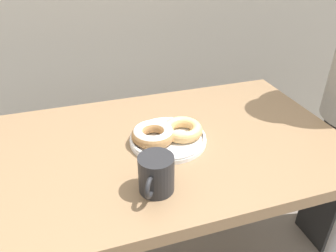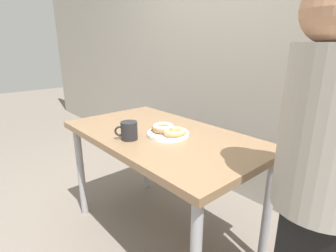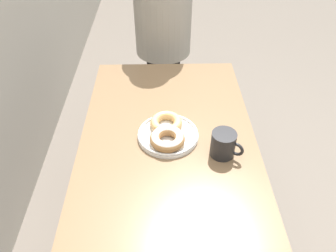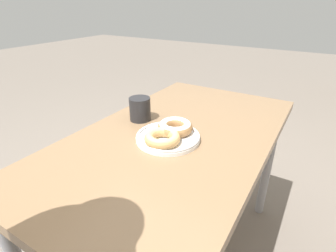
{
  "view_description": "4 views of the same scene",
  "coord_description": "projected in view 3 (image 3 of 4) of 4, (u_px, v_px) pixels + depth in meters",
  "views": [
    {
      "loc": [
        -0.21,
        -0.59,
        1.34
      ],
      "look_at": [
        0.06,
        0.26,
        0.81
      ],
      "focal_mm": 35.0,
      "sensor_mm": 36.0,
      "label": 1
    },
    {
      "loc": [
        1.17,
        -0.71,
        1.27
      ],
      "look_at": [
        0.06,
        0.26,
        0.81
      ],
      "focal_mm": 28.0,
      "sensor_mm": 36.0,
      "label": 2
    },
    {
      "loc": [
        -0.91,
        0.28,
        1.67
      ],
      "look_at": [
        0.06,
        0.26,
        0.81
      ],
      "focal_mm": 35.0,
      "sensor_mm": 36.0,
      "label": 3
    },
    {
      "loc": [
        0.83,
        0.73,
        1.24
      ],
      "look_at": [
        0.06,
        0.26,
        0.81
      ],
      "focal_mm": 28.0,
      "sensor_mm": 36.0,
      "label": 4
    }
  ],
  "objects": [
    {
      "name": "dining_table",
      "position": [
        168.0,
        162.0,
        1.35
      ],
      "size": [
        1.29,
        0.72,
        0.75
      ],
      "color": "#846647",
      "rests_on": "ground_plane"
    },
    {
      "name": "coffee_mug",
      "position": [
        224.0,
        144.0,
        1.24
      ],
      "size": [
        0.1,
        0.12,
        0.1
      ],
      "color": "#232326",
      "rests_on": "dining_table"
    },
    {
      "name": "donut_plate",
      "position": [
        167.0,
        132.0,
        1.32
      ],
      "size": [
        0.28,
        0.25,
        0.06
      ],
      "color": "white",
      "rests_on": "dining_table"
    },
    {
      "name": "ground_plane",
      "position": [
        216.0,
        243.0,
        1.79
      ],
      "size": [
        14.0,
        14.0,
        0.0
      ],
      "primitive_type": "plane",
      "color": "#70665B"
    },
    {
      "name": "person_figure",
      "position": [
        163.0,
        33.0,
        1.95
      ],
      "size": [
        0.36,
        0.33,
        1.48
      ],
      "color": "black",
      "rests_on": "ground_plane"
    }
  ]
}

